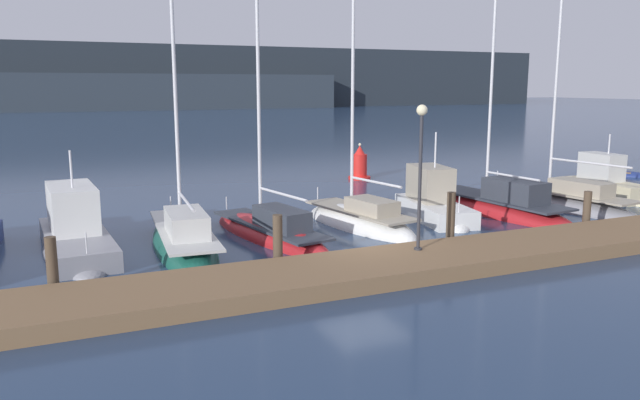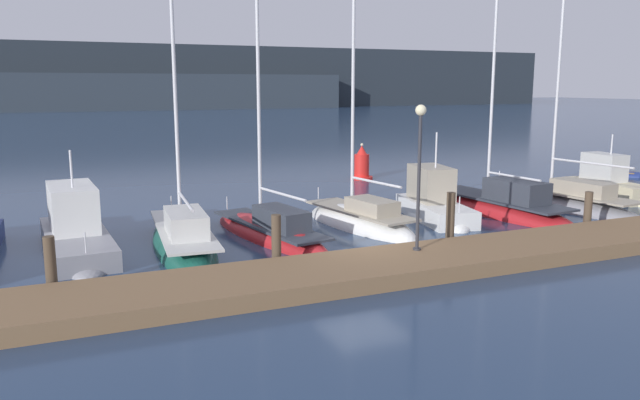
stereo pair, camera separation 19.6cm
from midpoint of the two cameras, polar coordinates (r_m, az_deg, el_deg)
name	(u,v)px [view 1 (the left image)]	position (r m, az deg, el deg)	size (l,w,h in m)	color
ground_plane	(364,256)	(19.63, 3.78, -5.11)	(400.00, 400.00, 0.00)	navy
dock	(397,265)	(17.92, 6.72, -5.94)	(37.58, 2.80, 0.45)	brown
mooring_pile_1	(52,268)	(17.02, -23.59, -5.69)	(0.28, 0.28, 1.57)	#4C3D2D
mooring_pile_2	(278,243)	(17.98, -4.20, -3.90)	(0.28, 0.28, 1.62)	#4C3D2D
mooring_pile_3	(451,220)	(20.68, 11.59, -1.84)	(0.28, 0.28, 1.87)	#4C3D2D
mooring_pile_4	(587,211)	(24.62, 23.00, -0.97)	(0.28, 0.28, 1.48)	#4C3D2D
motorboat_berth_3	(76,240)	(21.51, -21.65, -3.38)	(2.38, 6.72, 3.75)	gray
sailboat_berth_4	(184,244)	(20.92, -12.59, -3.94)	(2.46, 7.77, 11.87)	#195647
sailboat_berth_5	(270,234)	(21.89, -4.85, -3.12)	(2.96, 7.44, 11.03)	red
sailboat_berth_6	(360,224)	(23.51, 3.43, -2.22)	(2.82, 6.42, 9.91)	white
motorboat_berth_7	(433,210)	(25.32, 10.12, -0.89)	(2.66, 5.30, 4.06)	white
sailboat_berth_8	(498,209)	(26.98, 15.78, -0.81)	(2.89, 8.14, 12.74)	red
sailboat_berth_9	(562,204)	(29.02, 21.04, -0.36)	(2.79, 8.12, 12.31)	gray
motorboat_berth_10	(606,191)	(32.39, 24.50, 0.79)	(1.83, 4.60, 3.68)	beige
channel_buoy	(360,166)	(35.46, 3.48, 3.16)	(1.26, 1.26, 2.05)	red
dock_lamppost	(421,155)	(18.26, 8.89, 4.12)	(0.32, 0.32, 4.27)	#2D2D33
hillside_backdrop	(70,79)	(149.46, -21.95, 10.22)	(240.00, 23.00, 14.32)	#232B33
rowboat_adrift	(625,176)	(40.93, 25.99, 2.01)	(2.80, 3.26, 0.56)	navy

